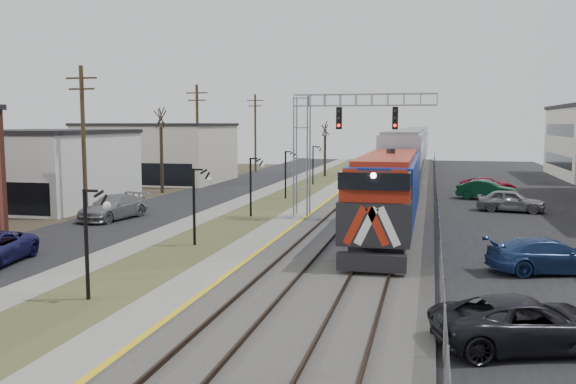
% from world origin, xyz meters
% --- Properties ---
extents(street_west, '(7.00, 120.00, 0.04)m').
position_xyz_m(street_west, '(-11.50, 35.00, 0.02)').
color(street_west, black).
rests_on(street_west, ground).
extents(sidewalk, '(2.00, 120.00, 0.08)m').
position_xyz_m(sidewalk, '(-7.00, 35.00, 0.04)').
color(sidewalk, gray).
rests_on(sidewalk, ground).
extents(grass_median, '(4.00, 120.00, 0.06)m').
position_xyz_m(grass_median, '(-4.00, 35.00, 0.03)').
color(grass_median, '#48522C').
rests_on(grass_median, ground).
extents(platform, '(2.00, 120.00, 0.24)m').
position_xyz_m(platform, '(-1.00, 35.00, 0.12)').
color(platform, gray).
rests_on(platform, ground).
extents(ballast_bed, '(8.00, 120.00, 0.20)m').
position_xyz_m(ballast_bed, '(4.00, 35.00, 0.10)').
color(ballast_bed, '#595651').
rests_on(ballast_bed, ground).
extents(parking_lot, '(16.00, 120.00, 0.04)m').
position_xyz_m(parking_lot, '(16.00, 35.00, 0.02)').
color(parking_lot, black).
rests_on(parking_lot, ground).
extents(platform_edge, '(0.24, 120.00, 0.01)m').
position_xyz_m(platform_edge, '(-0.12, 35.00, 0.24)').
color(platform_edge, gold).
rests_on(platform_edge, platform).
extents(track_near, '(1.58, 120.00, 0.15)m').
position_xyz_m(track_near, '(2.00, 35.00, 0.28)').
color(track_near, '#2D2119').
rests_on(track_near, ballast_bed).
extents(track_far, '(1.58, 120.00, 0.15)m').
position_xyz_m(track_far, '(5.50, 35.00, 0.28)').
color(track_far, '#2D2119').
rests_on(track_far, ballast_bed).
extents(train, '(3.00, 85.85, 5.33)m').
position_xyz_m(train, '(5.50, 57.74, 2.92)').
color(train, '#122E99').
rests_on(train, ground).
extents(signal_gantry, '(9.00, 1.07, 8.15)m').
position_xyz_m(signal_gantry, '(1.22, 27.99, 5.59)').
color(signal_gantry, gray).
rests_on(signal_gantry, ground).
extents(lampposts, '(0.14, 62.14, 4.00)m').
position_xyz_m(lampposts, '(-4.00, 18.29, 2.00)').
color(lampposts, black).
rests_on(lampposts, ground).
extents(utility_poles, '(0.28, 80.28, 10.00)m').
position_xyz_m(utility_poles, '(-14.50, 25.00, 5.00)').
color(utility_poles, '#4C3823').
rests_on(utility_poles, ground).
extents(fence, '(0.04, 120.00, 1.60)m').
position_xyz_m(fence, '(8.20, 35.00, 0.80)').
color(fence, gray).
rests_on(fence, ground).
extents(bare_trees, '(12.30, 42.30, 5.95)m').
position_xyz_m(bare_trees, '(-12.66, 38.91, 2.70)').
color(bare_trees, '#382D23').
rests_on(bare_trees, ground).
extents(car_lot_c, '(5.70, 3.93, 1.45)m').
position_xyz_m(car_lot_c, '(10.46, 6.58, 0.72)').
color(car_lot_c, black).
rests_on(car_lot_c, ground).
extents(car_lot_d, '(5.45, 3.40, 1.47)m').
position_xyz_m(car_lot_d, '(12.63, 15.98, 0.74)').
color(car_lot_d, navy).
rests_on(car_lot_d, ground).
extents(car_lot_e, '(4.84, 2.53, 1.57)m').
position_xyz_m(car_lot_e, '(13.32, 34.43, 0.79)').
color(car_lot_e, gray).
rests_on(car_lot_e, ground).
extents(car_lot_f, '(5.02, 2.74, 1.57)m').
position_xyz_m(car_lot_f, '(12.26, 41.26, 0.78)').
color(car_lot_f, '#0B3B21').
rests_on(car_lot_f, ground).
extents(car_street_b, '(3.11, 5.75, 1.58)m').
position_xyz_m(car_street_b, '(-12.43, 24.83, 0.79)').
color(car_street_b, gray).
rests_on(car_street_b, ground).
extents(car_lot_g, '(5.19, 3.09, 1.35)m').
position_xyz_m(car_lot_g, '(12.85, 46.93, 0.68)').
color(car_lot_g, maroon).
rests_on(car_lot_g, ground).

